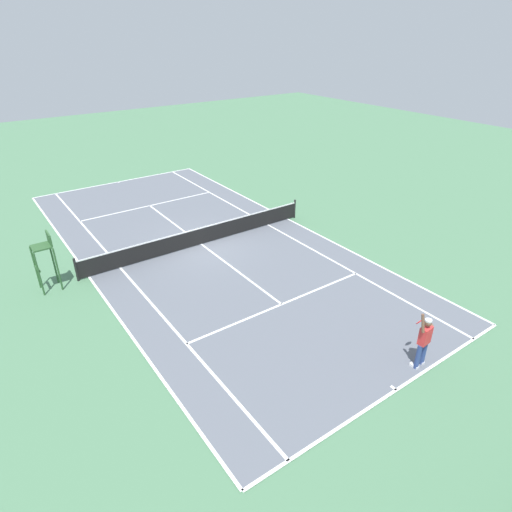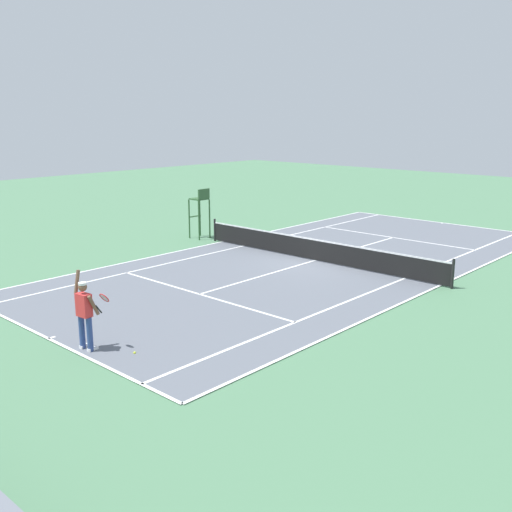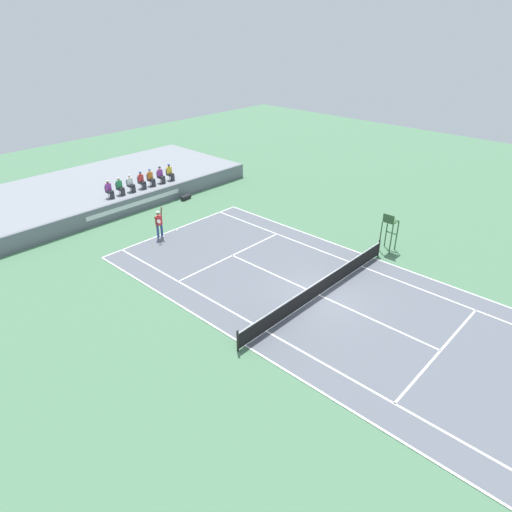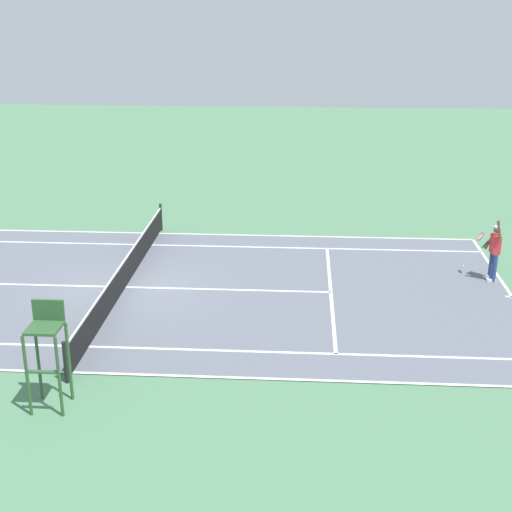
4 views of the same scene
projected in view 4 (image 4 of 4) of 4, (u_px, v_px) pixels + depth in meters
ground_plane at (126, 288)px, 22.72m from camera, size 80.00×80.00×0.00m
court at (126, 287)px, 22.72m from camera, size 11.08×23.88×0.03m
net at (125, 272)px, 22.55m from camera, size 11.98×0.10×1.07m
tennis_player at (494, 251)px, 23.03m from camera, size 0.76×0.67×2.08m
tennis_ball at (463, 266)px, 24.44m from camera, size 0.07×0.07×0.07m
umpire_chair at (47, 342)px, 15.68m from camera, size 0.77×0.77×2.44m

